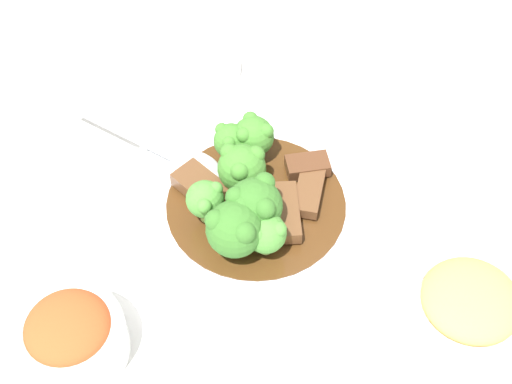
% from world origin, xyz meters
% --- Properties ---
extents(ground_plane, '(4.00, 4.00, 0.00)m').
position_xyz_m(ground_plane, '(0.00, 0.00, 0.00)').
color(ground_plane, white).
extents(main_plate, '(0.29, 0.29, 0.02)m').
position_xyz_m(main_plate, '(0.00, 0.00, 0.01)').
color(main_plate, white).
rests_on(main_plate, ground_plane).
extents(beef_strip_0, '(0.06, 0.06, 0.01)m').
position_xyz_m(beef_strip_0, '(0.05, -0.01, 0.03)').
color(beef_strip_0, brown).
rests_on(beef_strip_0, main_plate).
extents(beef_strip_1, '(0.05, 0.07, 0.01)m').
position_xyz_m(beef_strip_1, '(0.02, -0.03, 0.03)').
color(beef_strip_1, brown).
rests_on(beef_strip_1, main_plate).
extents(beef_strip_2, '(0.05, 0.04, 0.01)m').
position_xyz_m(beef_strip_2, '(0.07, 0.02, 0.03)').
color(beef_strip_2, '#56331E').
rests_on(beef_strip_2, main_plate).
extents(beef_strip_3, '(0.05, 0.07, 0.02)m').
position_xyz_m(beef_strip_3, '(-0.04, 0.03, 0.03)').
color(beef_strip_3, brown).
rests_on(beef_strip_3, main_plate).
extents(broccoli_floret_0, '(0.05, 0.05, 0.05)m').
position_xyz_m(broccoli_floret_0, '(-0.01, 0.02, 0.05)').
color(broccoli_floret_0, '#7FA84C').
rests_on(broccoli_floret_0, main_plate).
extents(broccoli_floret_1, '(0.05, 0.05, 0.06)m').
position_xyz_m(broccoli_floret_1, '(-0.04, -0.05, 0.06)').
color(broccoli_floret_1, '#8EB756').
rests_on(broccoli_floret_1, main_plate).
extents(broccoli_floret_2, '(0.04, 0.04, 0.05)m').
position_xyz_m(broccoli_floret_2, '(0.02, 0.06, 0.05)').
color(broccoli_floret_2, '#7FA84C').
rests_on(broccoli_floret_2, main_plate).
extents(broccoli_floret_3, '(0.04, 0.04, 0.04)m').
position_xyz_m(broccoli_floret_3, '(-0.00, 0.06, 0.05)').
color(broccoli_floret_3, '#8EB756').
rests_on(broccoli_floret_3, main_plate).
extents(broccoli_floret_4, '(0.05, 0.05, 0.06)m').
position_xyz_m(broccoli_floret_4, '(-0.02, -0.03, 0.06)').
color(broccoli_floret_4, '#8EB756').
rests_on(broccoli_floret_4, main_plate).
extents(broccoli_floret_5, '(0.04, 0.04, 0.05)m').
position_xyz_m(broccoli_floret_5, '(-0.01, -0.06, 0.05)').
color(broccoli_floret_5, '#8EB756').
rests_on(broccoli_floret_5, main_plate).
extents(broccoli_floret_6, '(0.04, 0.04, 0.05)m').
position_xyz_m(broccoli_floret_6, '(-0.05, -0.00, 0.05)').
color(broccoli_floret_6, '#8EB756').
rests_on(broccoli_floret_6, main_plate).
extents(serving_spoon, '(0.13, 0.17, 0.01)m').
position_xyz_m(serving_spoon, '(-0.05, 0.07, 0.03)').
color(serving_spoon, silver).
rests_on(serving_spoon, main_plate).
extents(side_bowl_kimchi, '(0.10, 0.10, 0.06)m').
position_xyz_m(side_bowl_kimchi, '(-0.21, -0.08, 0.03)').
color(side_bowl_kimchi, white).
rests_on(side_bowl_kimchi, ground_plane).
extents(side_bowl_appetizer, '(0.11, 0.11, 0.06)m').
position_xyz_m(side_bowl_appetizer, '(0.12, -0.19, 0.03)').
color(side_bowl_appetizer, white).
rests_on(side_bowl_appetizer, ground_plane).
extents(sauce_dish, '(0.08, 0.08, 0.01)m').
position_xyz_m(sauce_dish, '(0.03, 0.22, 0.01)').
color(sauce_dish, white).
rests_on(sauce_dish, ground_plane).
extents(paper_napkin, '(0.14, 0.12, 0.01)m').
position_xyz_m(paper_napkin, '(0.19, 0.11, 0.00)').
color(paper_napkin, silver).
rests_on(paper_napkin, ground_plane).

